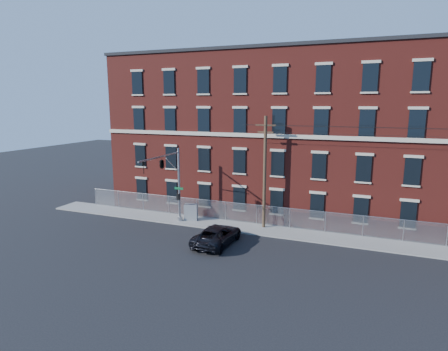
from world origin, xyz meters
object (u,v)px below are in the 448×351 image
traffic_signal_mast (166,170)px  utility_pole_near (265,171)px  utility_cabinet (191,212)px  pickup_truck (217,235)px

traffic_signal_mast → utility_pole_near: bearing=23.1°
utility_cabinet → utility_pole_near: bearing=-9.8°
traffic_signal_mast → utility_cabinet: bearing=72.5°
utility_pole_near → pickup_truck: 7.34m
traffic_signal_mast → pickup_truck: size_ratio=1.28×
utility_pole_near → utility_cabinet: bearing=-175.8°
utility_pole_near → pickup_truck: bearing=-115.1°
traffic_signal_mast → pickup_truck: (5.57, -1.78, -4.63)m
traffic_signal_mast → utility_pole_near: utility_pole_near is taller
pickup_truck → utility_cabinet: (-4.66, 4.68, 0.14)m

